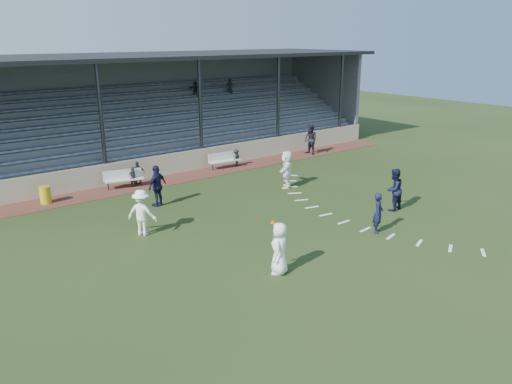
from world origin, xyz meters
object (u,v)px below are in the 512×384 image
player_navy_lead (378,213)px  official (311,140)px  bench_right (224,159)px  player_white_lead (279,248)px  bench_left (123,177)px  football (273,223)px  trash_bin (45,195)px

player_navy_lead → official: 14.00m
bench_right → player_white_lead: bearing=-111.2°
bench_left → official: 13.15m
player_white_lead → official: 17.83m
player_white_lead → football: bearing=-167.2°
bench_left → player_navy_lead: player_navy_lead is taller
bench_left → football: size_ratio=9.12×
official → player_white_lead: bearing=-47.4°
football → bench_right: bearing=67.5°
trash_bin → official: size_ratio=0.41×
trash_bin → official: bearing=-1.1°
bench_right → football: bearing=-106.7°
football → official: size_ratio=0.11×
bench_left → trash_bin: size_ratio=2.48×
official → bench_right: bearing=-95.1°
bench_right → player_white_lead: player_white_lead is taller
bench_right → player_navy_lead: (-0.93, -12.36, 0.25)m
player_white_lead → player_navy_lead: 5.53m
bench_right → official: 6.69m
trash_bin → bench_left: bearing=1.7°
official → bench_left: bearing=-92.1°
trash_bin → official: official is taller
trash_bin → player_white_lead: bearing=-72.0°
bench_left → football: 9.45m
football → official: (10.44, 8.58, 0.91)m
trash_bin → bench_right: bearing=1.3°
bench_right → player_navy_lead: 12.40m
trash_bin → football: (6.71, -8.93, -0.32)m
trash_bin → official: (17.14, -0.34, 0.59)m
bench_left → trash_bin: bench_left is taller
bench_right → player_white_lead: 14.23m
player_white_lead → player_navy_lead: player_white_lead is taller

